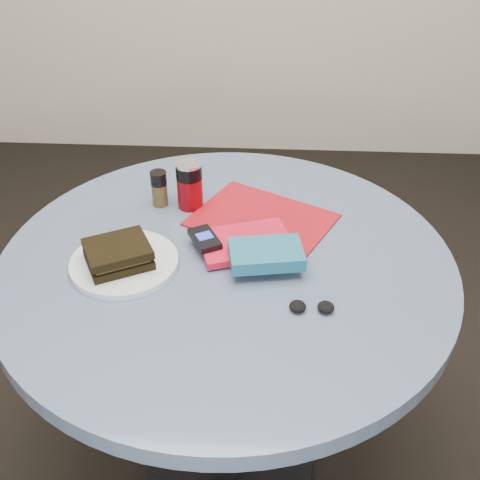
# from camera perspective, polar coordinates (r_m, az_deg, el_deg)

# --- Properties ---
(ground) EXTENTS (4.00, 4.00, 0.00)m
(ground) POSITION_cam_1_polar(r_m,az_deg,el_deg) (1.87, -0.98, -20.27)
(ground) COLOR black
(ground) RESTS_ON ground
(table) EXTENTS (1.00, 1.00, 0.75)m
(table) POSITION_cam_1_polar(r_m,az_deg,el_deg) (1.43, -1.21, -6.95)
(table) COLOR black
(table) RESTS_ON ground
(plate) EXTENTS (0.29, 0.29, 0.01)m
(plate) POSITION_cam_1_polar(r_m,az_deg,el_deg) (1.32, -10.92, -2.14)
(plate) COLOR silver
(plate) RESTS_ON table
(sandwich) EXTENTS (0.17, 0.16, 0.05)m
(sandwich) POSITION_cam_1_polar(r_m,az_deg,el_deg) (1.29, -11.48, -1.31)
(sandwich) COLOR black
(sandwich) RESTS_ON plate
(soda_can) EXTENTS (0.07, 0.07, 0.12)m
(soda_can) POSITION_cam_1_polar(r_m,az_deg,el_deg) (1.47, -4.81, 5.24)
(soda_can) COLOR maroon
(soda_can) RESTS_ON table
(pepper_grinder) EXTENTS (0.05, 0.05, 0.09)m
(pepper_grinder) POSITION_cam_1_polar(r_m,az_deg,el_deg) (1.49, -7.66, 4.89)
(pepper_grinder) COLOR #42321C
(pepper_grinder) RESTS_ON table
(magazine) EXTENTS (0.38, 0.35, 0.01)m
(magazine) POSITION_cam_1_polar(r_m,az_deg,el_deg) (1.44, 2.08, 1.92)
(magazine) COLOR maroon
(magazine) RESTS_ON table
(red_book) EXTENTS (0.23, 0.19, 0.02)m
(red_book) POSITION_cam_1_polar(r_m,az_deg,el_deg) (1.34, 0.49, -0.25)
(red_book) COLOR #B40E29
(red_book) RESTS_ON magazine
(novel) EXTENTS (0.17, 0.12, 0.03)m
(novel) POSITION_cam_1_polar(r_m,az_deg,el_deg) (1.27, 2.49, -1.36)
(novel) COLOR #17546E
(novel) RESTS_ON red_book
(mp3_player) EXTENTS (0.08, 0.10, 0.02)m
(mp3_player) POSITION_cam_1_polar(r_m,az_deg,el_deg) (1.33, -3.38, 0.12)
(mp3_player) COLOR black
(mp3_player) RESTS_ON red_book
(headphones) EXTENTS (0.09, 0.03, 0.02)m
(headphones) POSITION_cam_1_polar(r_m,az_deg,el_deg) (1.19, 6.81, -6.31)
(headphones) COLOR black
(headphones) RESTS_ON table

